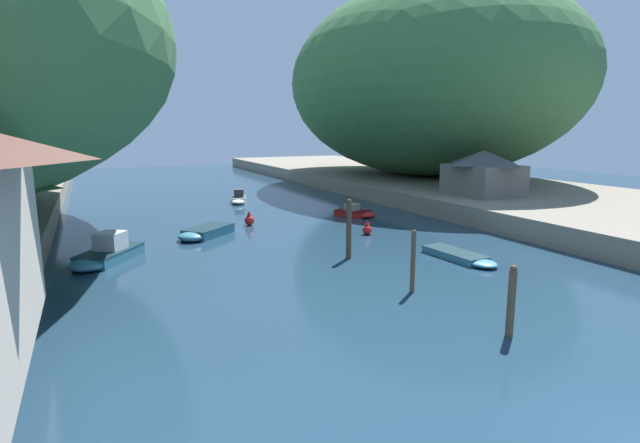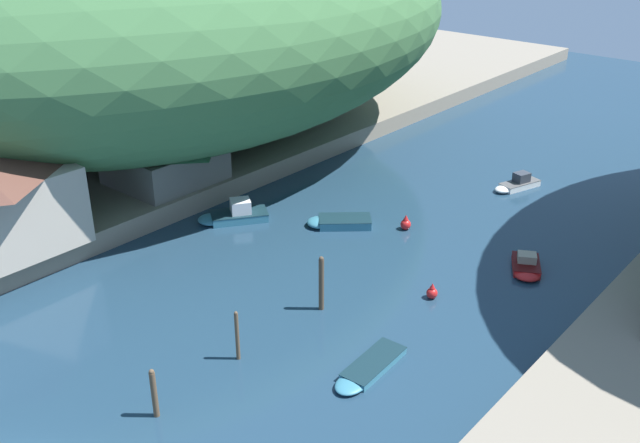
% 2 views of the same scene
% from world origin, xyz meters
% --- Properties ---
extents(water_surface, '(130.00, 130.00, 0.00)m').
position_xyz_m(water_surface, '(0.00, 30.00, 0.00)').
color(water_surface, '#1E384C').
rests_on(water_surface, ground).
extents(right_bank, '(22.00, 120.00, 1.54)m').
position_xyz_m(right_bank, '(25.01, 30.00, 0.77)').
color(right_bank, gray).
rests_on(right_bank, ground).
extents(hillside_right, '(30.05, 42.07, 22.47)m').
position_xyz_m(hillside_right, '(26.11, 45.64, 12.78)').
color(hillside_right, '#3D6B3D').
rests_on(hillside_right, right_bank).
extents(right_bank_cottage, '(5.27, 6.18, 3.88)m').
position_xyz_m(right_bank_cottage, '(19.67, 27.89, 3.55)').
color(right_bank_cottage, slate).
rests_on(right_bank_cottage, right_bank).
extents(boat_small_dinghy, '(4.49, 5.24, 1.59)m').
position_xyz_m(boat_small_dinghy, '(-11.03, 23.65, 0.47)').
color(boat_small_dinghy, teal).
rests_on(boat_small_dinghy, water_surface).
extents(boat_near_quay, '(1.78, 5.08, 0.40)m').
position_xyz_m(boat_near_quay, '(7.18, 15.75, 0.20)').
color(boat_near_quay, teal).
rests_on(boat_near_quay, water_surface).
extents(boat_far_upstream, '(2.57, 4.44, 1.26)m').
position_xyz_m(boat_far_upstream, '(1.89, 42.63, 0.38)').
color(boat_far_upstream, white).
rests_on(boat_far_upstream, water_surface).
extents(boat_open_rowboat, '(4.66, 4.47, 0.62)m').
position_xyz_m(boat_open_rowboat, '(-4.73, 27.92, 0.31)').
color(boat_open_rowboat, teal).
rests_on(boat_open_rowboat, water_surface).
extents(boat_far_right_bank, '(3.07, 3.77, 1.02)m').
position_xyz_m(boat_far_right_bank, '(8.59, 30.60, 0.33)').
color(boat_far_right_bank, red).
rests_on(boat_far_right_bank, water_surface).
extents(mooring_post_nearest, '(0.28, 0.28, 2.63)m').
position_xyz_m(mooring_post_nearest, '(1.69, 6.87, 1.32)').
color(mooring_post_nearest, brown).
rests_on(mooring_post_nearest, water_surface).
extents(mooring_post_second, '(0.21, 0.21, 2.88)m').
position_xyz_m(mooring_post_second, '(1.39, 12.36, 1.45)').
color(mooring_post_second, brown).
rests_on(mooring_post_second, water_surface).
extents(mooring_post_middle, '(0.31, 0.31, 3.43)m').
position_xyz_m(mooring_post_middle, '(1.56, 18.79, 1.73)').
color(mooring_post_middle, '#4C3D2D').
rests_on(mooring_post_middle, water_surface).
extents(channel_buoy_near, '(0.75, 0.75, 1.12)m').
position_xyz_m(channel_buoy_near, '(-0.67, 30.65, 0.44)').
color(channel_buoy_near, red).
rests_on(channel_buoy_near, water_surface).
extents(channel_buoy_far, '(0.67, 0.67, 1.00)m').
position_xyz_m(channel_buoy_far, '(5.78, 23.95, 0.39)').
color(channel_buoy_far, red).
rests_on(channel_buoy_far, water_surface).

